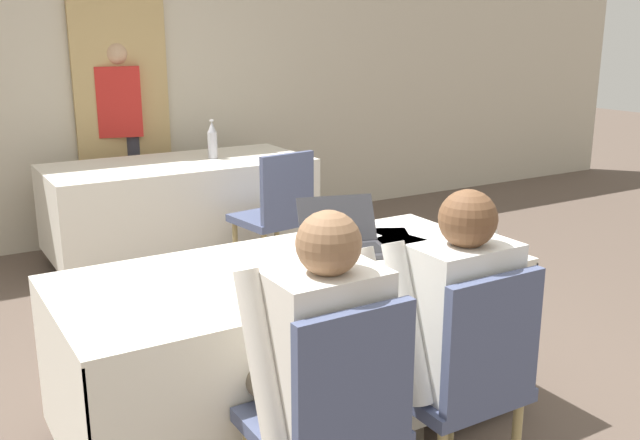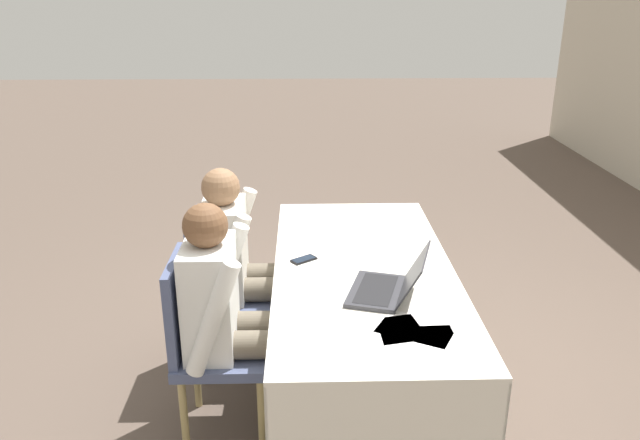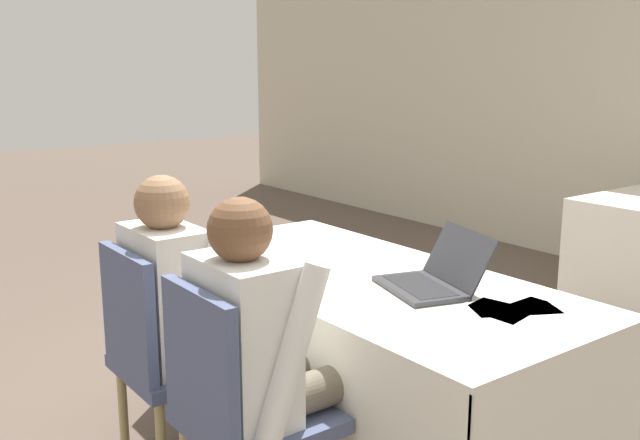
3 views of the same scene
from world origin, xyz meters
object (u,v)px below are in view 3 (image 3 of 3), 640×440
Objects in this scene: person_checkered_shirt at (186,306)px; person_white_shirt at (264,351)px; laptop at (431,278)px; chair_near_right at (237,406)px; cell_phone at (290,281)px; chair_near_left at (162,352)px.

person_checkered_shirt is 0.55m from person_white_shirt.
laptop is 0.93m from person_checkered_shirt.
person_checkered_shirt is (-0.55, 0.10, 0.16)m from chair_near_right.
chair_near_left is at bearing -149.17° from cell_phone.
chair_near_left is (-0.19, -0.45, -0.24)m from cell_phone.
chair_near_left is at bearing 90.00° from person_checkered_shirt.
laptop is at bearing -91.73° from chair_near_right.
cell_phone is (-0.38, -0.37, -0.04)m from laptop.
person_checkered_shirt is (0.00, 0.10, 0.16)m from chair_near_left.
person_checkered_shirt is (-0.57, -0.72, -0.11)m from laptop.
person_checkered_shirt reaches higher than chair_near_left.
person_white_shirt is (0.55, 0.10, 0.16)m from chair_near_left.
person_checkered_shirt is (-0.19, -0.35, -0.08)m from cell_phone.
laptop is 0.54m from cell_phone.
chair_near_left and chair_near_right have the same top height.
laptop is 0.48× the size of chair_near_left.
person_checkered_shirt reaches higher than chair_near_right.
cell_phone is 0.54m from chair_near_left.
laptop is 1.04m from chair_near_left.
chair_near_left is at bearing 10.71° from person_white_shirt.
chair_near_right is (-0.02, -0.83, -0.27)m from laptop.
person_white_shirt is at bearing -180.00° from person_checkered_shirt.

